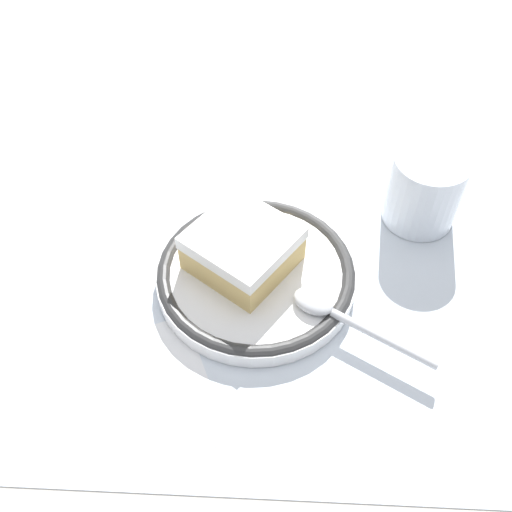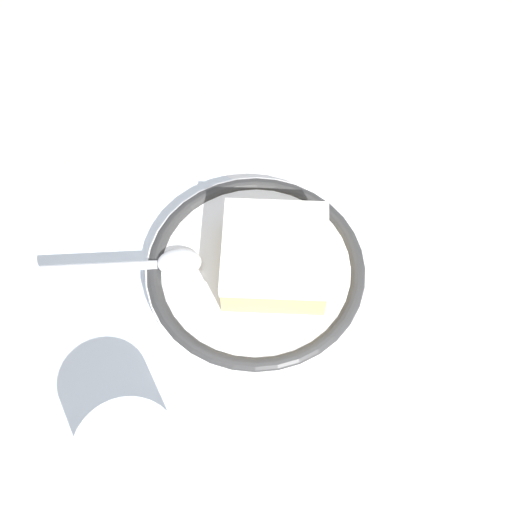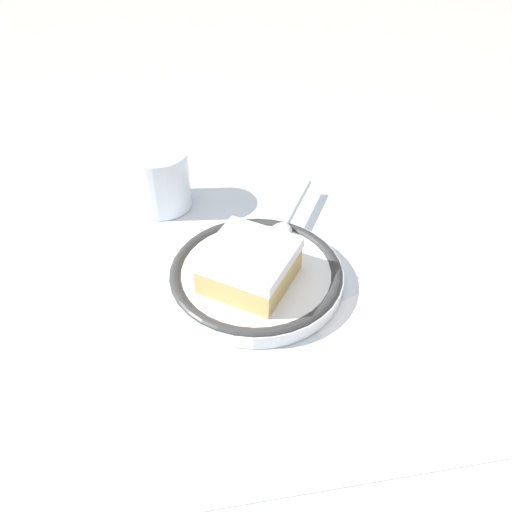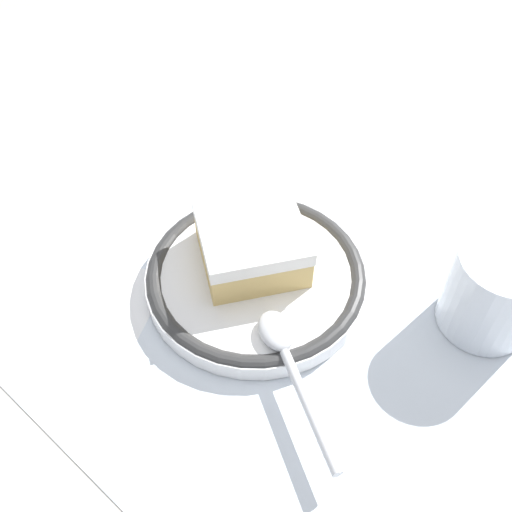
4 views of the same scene
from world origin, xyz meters
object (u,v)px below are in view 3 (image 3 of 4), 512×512
object	(u,v)px
spoon	(286,222)
napkin	(390,326)
cup	(161,183)
cake_slice	(249,265)
plate	(256,275)

from	to	relation	value
spoon	napkin	distance (m)	0.17
cup	spoon	bearing A→B (deg)	-122.96
spoon	cake_slice	bearing A→B (deg)	145.72
plate	cup	world-z (taller)	cup
napkin	cup	bearing A→B (deg)	40.56
cake_slice	plate	bearing A→B (deg)	-35.46
cake_slice	cup	size ratio (longest dim) A/B	1.56
cake_slice	napkin	distance (m)	0.15
plate	napkin	world-z (taller)	plate
spoon	napkin	size ratio (longest dim) A/B	0.98
napkin	spoon	bearing A→B (deg)	24.59
spoon	cup	distance (m)	0.16
plate	napkin	xyz separation A→B (m)	(-0.08, -0.11, -0.01)
plate	spoon	bearing A→B (deg)	-34.07
spoon	cup	size ratio (longest dim) A/B	1.64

